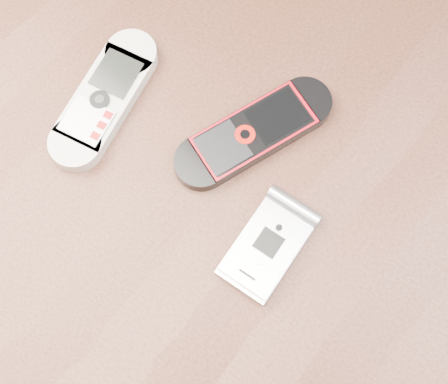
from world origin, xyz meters
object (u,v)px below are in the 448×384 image
Objects in this scene: nokia_white at (104,99)px; table at (221,220)px; nokia_black_red at (254,133)px; motorola_razr at (266,247)px.

table is at bearing -12.47° from nokia_white.
nokia_black_red is 0.11m from motorola_razr.
nokia_black_red is (-0.01, 0.07, 0.11)m from table.
nokia_white is 0.22m from motorola_razr.
table is 6.99× the size of nokia_black_red.
motorola_razr is (0.22, -0.02, -0.00)m from nokia_white.
nokia_white is at bearing 179.99° from table.
nokia_black_red reaches higher than motorola_razr.
nokia_black_red is (0.14, 0.07, -0.00)m from nokia_white.
nokia_white is 0.15m from nokia_black_red.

